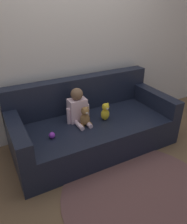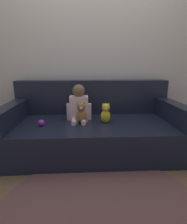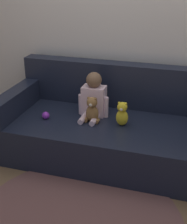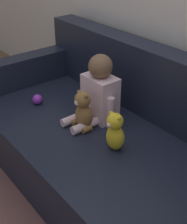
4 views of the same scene
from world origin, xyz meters
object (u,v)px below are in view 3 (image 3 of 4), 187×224
toy_ball (46,115)px  couch (110,127)px  teddy_bear_brown (92,110)px  person_baby (94,98)px  plush_toy_side (122,114)px

toy_ball → couch: bearing=18.1°
teddy_bear_brown → toy_ball: (-0.45, -0.07, -0.08)m
couch → toy_ball: bearing=-161.9°
person_baby → couch: bearing=-7.0°
couch → plush_toy_side: 0.28m
person_baby → teddy_bear_brown: 0.16m
teddy_bear_brown → plush_toy_side: size_ratio=1.07×
couch → person_baby: size_ratio=4.72×
couch → plush_toy_side: bearing=-41.0°
plush_toy_side → toy_ball: (-0.74, -0.08, -0.08)m
person_baby → plush_toy_side: 0.36m
toy_ball → teddy_bear_brown: bearing=9.2°
couch → teddy_bear_brown: size_ratio=8.23×
plush_toy_side → teddy_bear_brown: bearing=-178.9°
couch → toy_ball: 0.65m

